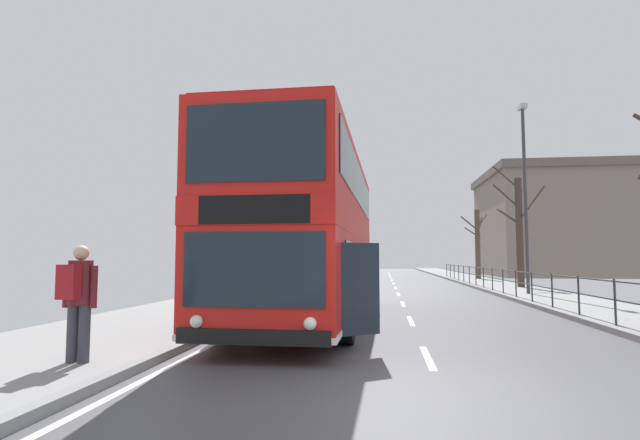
{
  "coord_description": "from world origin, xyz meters",
  "views": [
    {
      "loc": [
        -0.74,
        -5.86,
        1.65
      ],
      "look_at": [
        -2.21,
        5.85,
        2.56
      ],
      "focal_mm": 27.6,
      "sensor_mm": 36.0,
      "label": 1
    }
  ],
  "objects": [
    {
      "name": "ground",
      "position": [
        -0.72,
        -0.0,
        0.04
      ],
      "size": [
        15.8,
        140.0,
        0.2
      ],
      "color": "#49494F"
    },
    {
      "name": "double_decker_bus_main",
      "position": [
        -2.58,
        7.14,
        2.29
      ],
      "size": [
        3.25,
        11.45,
        4.37
      ],
      "color": "red",
      "rests_on": "ground"
    },
    {
      "name": "pedestrian_railing_far_kerb",
      "position": [
        4.45,
        18.35,
        0.84
      ],
      "size": [
        0.05,
        32.99,
        1.04
      ],
      "color": "#2D3338",
      "rests_on": "ground"
    },
    {
      "name": "pedestrian_with_backpack",
      "position": [
        -5.12,
        0.83,
        1.13
      ],
      "size": [
        0.54,
        0.53,
        1.69
      ],
      "color": "#383842",
      "rests_on": "ground"
    },
    {
      "name": "street_lamp_far_side",
      "position": [
        5.45,
        16.16,
        4.86
      ],
      "size": [
        0.28,
        0.6,
        8.22
      ],
      "color": "#38383D",
      "rests_on": "ground"
    },
    {
      "name": "bare_tree_far_00",
      "position": [
        6.32,
        31.77,
        2.8
      ],
      "size": [
        1.84,
        2.64,
        5.1
      ],
      "color": "#4C3D2D",
      "rests_on": "ground"
    },
    {
      "name": "bare_tree_far_01",
      "position": [
        6.48,
        21.15,
        3.16
      ],
      "size": [
        2.32,
        2.26,
        6.55
      ],
      "color": "#423328",
      "rests_on": "ground"
    },
    {
      "name": "background_building_00",
      "position": [
        15.99,
        42.71,
        4.94
      ],
      "size": [
        13.69,
        14.14,
        9.83
      ],
      "color": "slate",
      "rests_on": "ground"
    }
  ]
}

